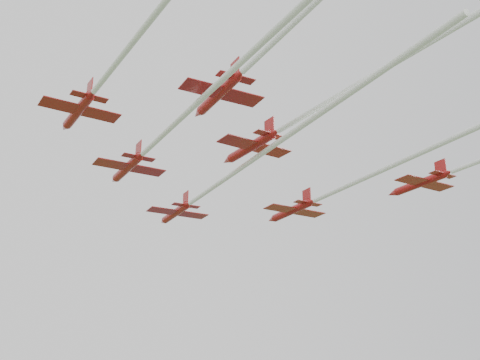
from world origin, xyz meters
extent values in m
cylinder|color=#A41616|center=(-5.23, 23.79, 50.48)|extent=(4.03, 9.20, 1.20)
cone|color=#A41616|center=(-6.98, 29.14, 50.48)|extent=(1.75, 2.24, 1.20)
cone|color=#A41616|center=(-3.58, 18.75, 50.48)|extent=(1.45, 1.59, 1.09)
ellipsoid|color=black|center=(-5.91, 25.87, 50.92)|extent=(0.76, 1.13, 0.35)
cube|color=#A41616|center=(-4.95, 22.96, 50.21)|extent=(10.03, 5.69, 0.11)
cube|color=#A41616|center=(-3.90, 19.74, 50.48)|extent=(4.56, 2.61, 0.09)
cube|color=#A41616|center=(-3.97, 19.94, 51.69)|extent=(0.72, 1.90, 2.19)
cylinder|color=white|center=(5.06, -7.65, 50.43)|extent=(17.53, 51.87, 0.66)
cylinder|color=#A41616|center=(-12.73, 5.36, 50.72)|extent=(4.08, 8.69, 1.14)
cone|color=#A41616|center=(-14.55, 10.39, 50.72)|extent=(1.71, 2.15, 1.14)
cone|color=#A41616|center=(-11.01, 0.62, 50.72)|extent=(1.40, 1.53, 1.04)
ellipsoid|color=black|center=(-13.44, 7.32, 51.14)|extent=(0.75, 1.08, 0.33)
cube|color=#A41616|center=(-12.44, 4.58, 50.46)|extent=(9.52, 5.66, 0.10)
cube|color=#A41616|center=(-11.35, 1.55, 50.72)|extent=(4.33, 2.59, 0.08)
cube|color=#A41616|center=(-11.42, 1.75, 51.86)|extent=(0.73, 1.79, 2.08)
cylinder|color=white|center=(-3.18, -20.98, 50.67)|extent=(15.86, 42.35, 0.62)
cylinder|color=#A41616|center=(11.35, 13.64, 48.59)|extent=(4.20, 8.81, 1.16)
cone|color=#A41616|center=(9.46, 18.74, 48.59)|extent=(1.75, 2.18, 1.16)
cone|color=#A41616|center=(13.12, 8.85, 48.59)|extent=(1.43, 1.55, 1.05)
ellipsoid|color=black|center=(10.61, 15.62, 49.01)|extent=(0.76, 1.09, 0.34)
cube|color=#A41616|center=(11.64, 12.85, 48.33)|extent=(9.66, 5.80, 0.11)
cube|color=#A41616|center=(12.77, 9.79, 48.59)|extent=(4.40, 2.65, 0.08)
cube|color=#A41616|center=(12.70, 9.98, 49.75)|extent=(0.76, 1.82, 2.11)
cylinder|color=white|center=(20.79, -11.85, 48.54)|extent=(15.53, 40.54, 0.63)
cylinder|color=#A41616|center=(-17.91, -8.75, 51.57)|extent=(4.01, 7.94, 1.05)
cone|color=#A41616|center=(-19.75, -4.18, 51.57)|extent=(1.62, 1.99, 1.05)
cone|color=#A41616|center=(-16.18, -13.06, 51.57)|extent=(1.32, 1.42, 0.96)
ellipsoid|color=black|center=(-18.63, -6.98, 51.95)|extent=(0.71, 0.99, 0.31)
cube|color=#A41616|center=(-17.63, -9.46, 51.33)|extent=(8.74, 5.45, 0.10)
cube|color=#A41616|center=(-16.52, -12.22, 51.57)|extent=(3.98, 2.49, 0.08)
cube|color=#A41616|center=(-16.59, -12.04, 52.62)|extent=(0.73, 1.63, 1.91)
cylinder|color=#A41616|center=(2.27, -2.34, 51.50)|extent=(4.68, 8.72, 1.17)
cone|color=#A41616|center=(0.08, 2.66, 51.50)|extent=(1.83, 2.22, 1.17)
cone|color=#A41616|center=(4.33, -7.05, 51.50)|extent=(1.48, 1.59, 1.06)
ellipsoid|color=black|center=(1.42, -0.40, 51.92)|extent=(0.81, 1.10, 0.34)
cube|color=#A41616|center=(2.61, -3.11, 51.23)|extent=(9.65, 6.27, 0.11)
cube|color=#A41616|center=(3.93, -6.13, 51.50)|extent=(4.40, 2.87, 0.08)
cube|color=#A41616|center=(3.84, -5.93, 52.67)|extent=(0.86, 1.79, 2.12)
cylinder|color=white|center=(11.48, -23.36, 51.45)|extent=(14.41, 31.81, 0.64)
cylinder|color=#A41616|center=(28.87, 7.00, 51.61)|extent=(4.44, 8.79, 1.17)
cone|color=#A41616|center=(26.83, 12.06, 51.61)|extent=(1.79, 2.21, 1.17)
cone|color=#A41616|center=(30.79, 2.23, 51.61)|extent=(1.46, 1.58, 1.06)
ellipsoid|color=black|center=(28.08, 8.97, 52.03)|extent=(0.79, 1.10, 0.34)
cube|color=#A41616|center=(29.18, 6.21, 51.34)|extent=(9.68, 6.04, 0.11)
cube|color=#A41616|center=(30.41, 3.16, 51.61)|extent=(4.41, 2.76, 0.08)
cube|color=#A41616|center=(30.33, 3.36, 52.77)|extent=(0.81, 1.81, 2.12)
cylinder|color=#A41616|center=(-3.37, -14.39, 51.90)|extent=(3.70, 8.28, 1.08)
cone|color=#A41616|center=(-4.99, -9.58, 51.90)|extent=(1.59, 2.03, 1.08)
cone|color=#A41616|center=(-1.85, -18.92, 51.90)|extent=(1.31, 1.43, 0.98)
ellipsoid|color=black|center=(-4.00, -12.52, 52.29)|extent=(0.69, 1.02, 0.32)
cube|color=#A41616|center=(-3.12, -15.14, 51.65)|extent=(9.03, 5.19, 0.10)
cube|color=#A41616|center=(-2.15, -18.03, 51.90)|extent=(4.11, 2.38, 0.08)
cube|color=#A41616|center=(-2.21, -17.84, 52.98)|extent=(0.66, 1.71, 1.97)
camera|label=1|loc=(-10.31, -69.25, 22.25)|focal=45.00mm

